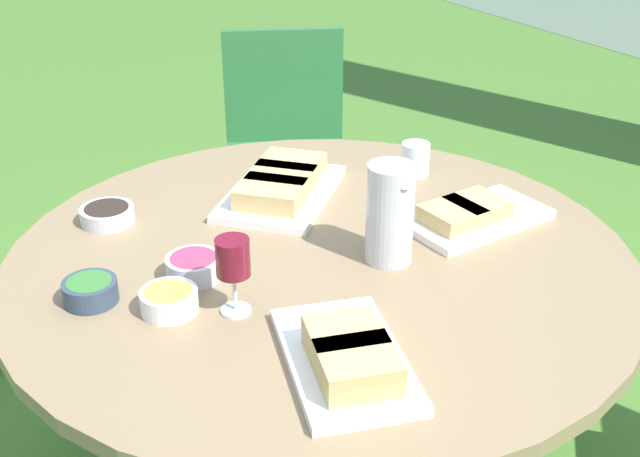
# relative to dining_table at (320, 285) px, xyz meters

# --- Properties ---
(dining_table) EXTENTS (1.39, 1.39, 0.71)m
(dining_table) POSITION_rel_dining_table_xyz_m (0.00, 0.00, 0.00)
(dining_table) COLOR #4C4C51
(dining_table) RESTS_ON ground_plane
(chair_near_left) EXTENTS (0.56, 0.57, 0.89)m
(chair_near_left) POSITION_rel_dining_table_xyz_m (-1.11, 0.49, -0.10)
(chair_near_left) COLOR #2D6B38
(chair_near_left) RESTS_ON ground_plane
(water_pitcher) EXTENTS (0.11, 0.10, 0.22)m
(water_pitcher) POSITION_rel_dining_table_xyz_m (0.10, 0.11, 0.20)
(water_pitcher) COLOR silver
(water_pitcher) RESTS_ON dining_table
(wine_glass) EXTENTS (0.07, 0.07, 0.16)m
(wine_glass) POSITION_rel_dining_table_xyz_m (0.13, -0.26, 0.20)
(wine_glass) COLOR silver
(wine_glass) RESTS_ON dining_table
(platter_bread_main) EXTENTS (0.44, 0.45, 0.07)m
(platter_bread_main) POSITION_rel_dining_table_xyz_m (-0.30, 0.06, 0.12)
(platter_bread_main) COLOR white
(platter_bread_main) RESTS_ON dining_table
(platter_charcuterie) EXTENTS (0.39, 0.29, 0.08)m
(platter_charcuterie) POSITION_rel_dining_table_xyz_m (0.39, -0.17, 0.12)
(platter_charcuterie) COLOR white
(platter_charcuterie) RESTS_ON dining_table
(platter_sandwich_side) EXTENTS (0.22, 0.37, 0.06)m
(platter_sandwich_side) POSITION_rel_dining_table_xyz_m (0.06, 0.38, 0.11)
(platter_sandwich_side) COLOR white
(platter_sandwich_side) RESTS_ON dining_table
(bowl_fries) EXTENTS (0.11, 0.11, 0.05)m
(bowl_fries) POSITION_rel_dining_table_xyz_m (0.06, -0.37, 0.11)
(bowl_fries) COLOR white
(bowl_fries) RESTS_ON dining_table
(bowl_salad) EXTENTS (0.11, 0.11, 0.05)m
(bowl_salad) POSITION_rel_dining_table_xyz_m (-0.05, -0.50, 0.11)
(bowl_salad) COLOR #334256
(bowl_salad) RESTS_ON dining_table
(bowl_olives) EXTENTS (0.13, 0.13, 0.04)m
(bowl_olives) POSITION_rel_dining_table_xyz_m (-0.38, -0.37, 0.11)
(bowl_olives) COLOR silver
(bowl_olives) RESTS_ON dining_table
(bowl_dip_red) EXTENTS (0.12, 0.12, 0.05)m
(bowl_dip_red) POSITION_rel_dining_table_xyz_m (-0.04, -0.28, 0.11)
(bowl_dip_red) COLOR silver
(bowl_dip_red) RESTS_ON dining_table
(cup_water_near) EXTENTS (0.08, 0.08, 0.09)m
(cup_water_near) POSITION_rel_dining_table_xyz_m (-0.25, 0.44, 0.13)
(cup_water_near) COLOR silver
(cup_water_near) RESTS_ON dining_table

